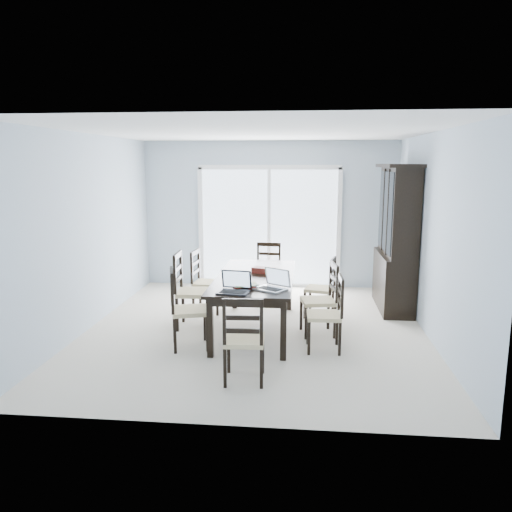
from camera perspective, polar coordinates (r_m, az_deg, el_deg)
The scene contains 24 objects.
floor at distance 6.79m, azimuth -0.08°, elevation -8.44°, with size 5.00×5.00×0.00m, color beige.
ceiling at distance 6.43m, azimuth -0.09°, elevation 14.03°, with size 5.00×5.00×0.00m, color white.
back_wall at distance 8.96m, azimuth 1.52°, elevation 4.73°, with size 4.50×0.02×2.60m, color #ABBDCC.
wall_left at distance 7.07m, azimuth -18.57°, elevation 2.61°, with size 0.02×5.00×2.60m, color #ABBDCC.
wall_right at distance 6.65m, azimuth 19.60°, elevation 2.07°, with size 0.02×5.00×2.60m, color #ABBDCC.
balcony at distance 10.16m, azimuth 1.89°, elevation -2.28°, with size 4.50×2.00×0.10m, color gray.
railing at distance 11.03m, azimuth 2.25°, elevation 1.91°, with size 4.50×0.06×1.10m, color #99999E.
dining_table at distance 6.60m, azimuth -0.08°, elevation -2.91°, with size 1.00×2.20×0.75m.
china_hutch at distance 7.84m, azimuth 15.74°, elevation 1.82°, with size 0.50×1.38×2.20m.
sliding_door at distance 8.96m, azimuth 1.50°, elevation 3.36°, with size 2.52×0.05×2.18m.
chair_left_near at distance 6.07m, azimuth -8.50°, elevation -5.01°, with size 0.53×0.52×1.12m.
chair_left_mid at distance 6.81m, azimuth -7.92°, elevation -2.95°, with size 0.48×0.47×1.19m.
chair_left_far at distance 7.52m, azimuth -6.17°, elevation -2.09°, with size 0.45×0.44×1.08m.
chair_right_near at distance 6.00m, azimuth 8.65°, elevation -5.59°, with size 0.42×0.41×1.05m.
chair_right_mid at distance 6.54m, azimuth 7.92°, elevation -3.99°, with size 0.49×0.48×1.09m.
chair_right_far at distance 7.27m, azimuth 7.95°, elevation -2.85°, with size 0.47×0.46×1.01m.
chair_end_near at distance 5.03m, azimuth -1.42°, elevation -8.55°, with size 0.42×0.43×1.07m.
chair_end_far at distance 8.18m, azimuth 1.36°, elevation -1.03°, with size 0.44×0.45×1.07m.
laptop_dark at distance 5.70m, azimuth -2.62°, elevation -3.68°, with size 0.38×0.29×0.24m.
laptop_silver at distance 5.84m, azimuth 1.65°, elevation -3.35°, with size 0.43×0.40×0.24m.
book_stack at distance 5.95m, azimuth -1.29°, elevation -3.41°, with size 0.34×0.30×0.05m.
cell_phone at distance 5.84m, azimuth -1.57°, elevation -3.85°, with size 0.12×0.06×0.01m, color black.
game_box at distance 6.73m, azimuth 0.90°, elevation -1.64°, with size 0.30×0.15×0.08m, color #521310.
hot_tub at distance 10.08m, azimuth 0.51°, elevation 0.83°, with size 2.25×2.08×1.01m.
Camera 1 is at (0.64, -6.39, 2.22)m, focal length 35.00 mm.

